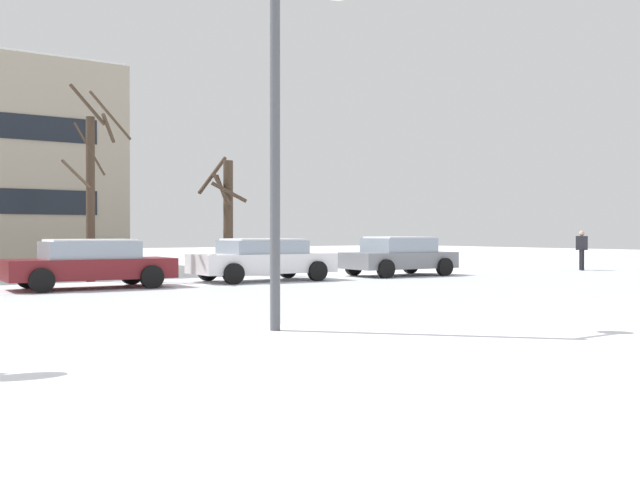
% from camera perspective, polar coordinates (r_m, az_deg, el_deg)
% --- Properties ---
extents(street_lamp, '(1.46, 0.36, 5.85)m').
position_cam_1_polar(street_lamp, '(11.77, -2.51, 10.37)').
color(street_lamp, '#4C4F54').
rests_on(street_lamp, ground).
extents(parked_car_maroon, '(4.52, 2.20, 1.36)m').
position_cam_1_polar(parked_car_maroon, '(21.10, -17.48, -1.73)').
color(parked_car_maroon, maroon).
rests_on(parked_car_maroon, ground).
extents(parked_car_white, '(4.58, 2.31, 1.36)m').
position_cam_1_polar(parked_car_white, '(23.37, -4.51, -1.48)').
color(parked_car_white, white).
rests_on(parked_car_white, ground).
extents(parked_car_gray, '(4.10, 2.29, 1.41)m').
position_cam_1_polar(parked_car_gray, '(26.38, 6.16, -1.22)').
color(parked_car_gray, slate).
rests_on(parked_car_gray, ground).
extents(pedestrian_crossing, '(0.41, 0.46, 1.63)m').
position_cam_1_polar(pedestrian_crossing, '(31.86, 19.71, -0.53)').
color(pedestrian_crossing, black).
rests_on(pedestrian_crossing, ground).
extents(tree_far_mid, '(2.06, 1.51, 6.11)m').
position_cam_1_polar(tree_far_mid, '(24.09, -17.38, 3.82)').
color(tree_far_mid, '#423326').
rests_on(tree_far_mid, ground).
extents(tree_far_left, '(1.47, 1.93, 4.40)m').
position_cam_1_polar(tree_far_left, '(26.68, -7.27, 2.17)').
color(tree_far_left, '#423326').
rests_on(tree_far_left, ground).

